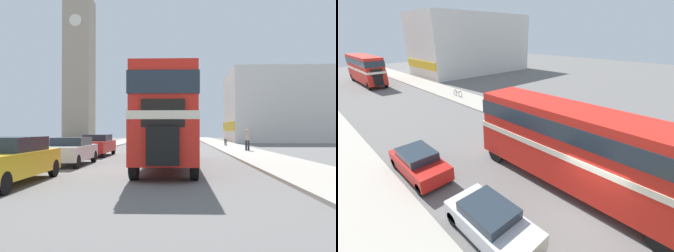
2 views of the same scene
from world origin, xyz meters
TOP-DOWN VIEW (x-y plane):
  - ground_plane at (0.00, 0.00)m, footprint 120.00×120.00m
  - sidewalk_right at (6.75, 0.00)m, footprint 3.50×120.00m
  - double_decker_bus at (1.06, 1.65)m, footprint 2.40×10.77m
  - bus_distant at (0.97, 35.98)m, footprint 2.50×10.94m
  - car_parked_near at (-3.85, -3.75)m, footprint 1.69×4.43m
  - car_parked_mid at (-3.78, 2.02)m, footprint 1.71×3.90m
  - car_parked_far at (-3.91, 7.81)m, footprint 1.75×4.07m
  - pedestrian_walking at (7.04, 12.00)m, footprint 0.34×0.34m
  - bicycle_on_pavement at (6.47, 20.04)m, footprint 0.05×1.76m
  - church_tower at (-17.26, 47.33)m, footprint 5.21×5.21m
  - shop_building_block at (19.57, 34.76)m, footprint 21.17×10.72m

SIDE VIEW (x-z plane):
  - ground_plane at x=0.00m, z-range 0.00..0.00m
  - sidewalk_right at x=6.75m, z-range 0.00..0.12m
  - bicycle_on_pavement at x=6.47m, z-range 0.09..0.87m
  - car_parked_mid at x=-3.78m, z-range 0.04..1.41m
  - car_parked_far at x=-3.91m, z-range 0.03..1.47m
  - car_parked_near at x=-3.85m, z-range 0.02..1.54m
  - pedestrian_walking at x=7.04m, z-range 0.23..1.91m
  - double_decker_bus at x=1.06m, z-range 0.40..4.49m
  - bus_distant at x=0.97m, z-range 0.41..4.56m
  - shop_building_block at x=19.57m, z-range 0.00..10.45m
  - church_tower at x=-17.26m, z-range 0.32..35.19m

